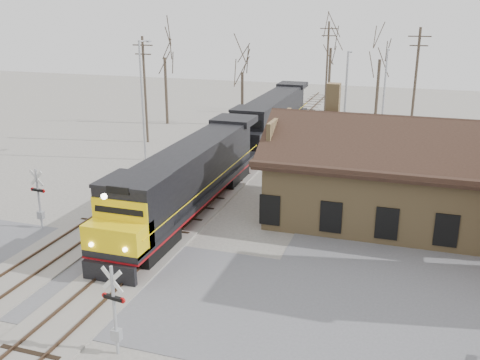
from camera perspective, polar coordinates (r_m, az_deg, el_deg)
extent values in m
plane|color=#A6A096|center=(26.49, -13.28, -10.39)|extent=(140.00, 140.00, 0.00)
cube|color=#5D5D62|center=(26.48, -13.28, -10.36)|extent=(60.00, 9.00, 0.03)
cube|color=#A6A096|center=(38.94, -2.01, -0.45)|extent=(3.40, 90.00, 0.12)
cube|color=#473323|center=(39.14, -3.00, -0.20)|extent=(0.08, 90.00, 0.14)
cube|color=#473323|center=(38.68, -1.02, -0.40)|extent=(0.08, 90.00, 0.14)
cube|color=#A6A096|center=(40.62, -7.99, 0.17)|extent=(3.40, 90.00, 0.12)
cube|color=#473323|center=(40.90, -8.91, 0.41)|extent=(0.08, 90.00, 0.14)
cube|color=#473323|center=(40.29, -7.08, 0.22)|extent=(0.08, 90.00, 0.14)
cube|color=#9A7D4F|center=(33.36, 15.88, -0.83)|extent=(14.00, 8.00, 4.00)
cube|color=black|center=(32.77, 16.19, 2.64)|extent=(15.20, 9.20, 0.30)
cube|color=black|center=(30.29, 16.16, 3.38)|extent=(15.00, 4.71, 2.66)
cube|color=black|center=(34.78, 16.50, 5.18)|extent=(15.00, 4.71, 2.66)
cube|color=#9A7D4F|center=(33.99, 9.90, 8.29)|extent=(0.80, 0.80, 2.20)
cube|color=black|center=(28.72, -10.09, -6.64)|extent=(2.46, 3.94, 0.98)
cube|color=black|center=(39.68, -1.53, 0.64)|extent=(2.46, 3.94, 0.98)
cube|color=black|center=(33.78, -5.15, -1.17)|extent=(2.95, 19.68, 0.34)
cube|color=maroon|center=(33.85, -5.14, -1.52)|extent=(2.97, 19.68, 0.12)
cube|color=black|center=(34.39, -4.42, 1.87)|extent=(2.56, 14.27, 2.76)
cube|color=black|center=(27.12, -11.22, -2.92)|extent=(2.95, 2.76, 2.76)
cube|color=yellow|center=(26.11, -12.87, -5.86)|extent=(2.95, 1.77, 1.38)
cube|color=black|center=(25.98, -13.75, -9.66)|extent=(2.76, 0.25, 0.98)
cylinder|color=#FFF2CC|center=(24.55, -14.31, -1.71)|extent=(0.28, 0.10, 0.28)
cube|color=black|center=(46.44, 1.50, 3.23)|extent=(2.46, 3.94, 0.98)
cube|color=black|center=(58.50, 5.08, 6.26)|extent=(2.46, 3.94, 0.98)
cube|color=black|center=(52.25, 3.51, 5.76)|extent=(2.95, 19.68, 0.34)
cube|color=maroon|center=(52.30, 3.50, 5.53)|extent=(2.97, 19.68, 0.12)
cube|color=black|center=(53.12, 3.87, 7.63)|extent=(2.56, 14.27, 2.76)
cube|color=black|center=(45.07, 1.20, 5.80)|extent=(2.95, 2.76, 2.76)
cube|color=black|center=(43.70, 0.56, 4.29)|extent=(2.95, 1.77, 1.38)
cube|color=black|center=(43.17, 0.16, 2.09)|extent=(2.76, 0.25, 0.98)
cylinder|color=#A5A8AD|center=(20.56, -13.23, -13.45)|extent=(0.13, 0.13, 3.63)
cube|color=silver|center=(19.93, -13.49, -10.32)|extent=(0.95, 0.18, 0.95)
cube|color=silver|center=(19.93, -13.49, -10.32)|extent=(0.95, 0.18, 0.95)
cube|color=black|center=(20.28, -13.34, -12.13)|extent=(0.83, 0.27, 0.14)
cylinder|color=#B20C0C|center=(20.52, -14.24, -11.83)|extent=(0.23, 0.11, 0.22)
cylinder|color=#B20C0C|center=(20.05, -12.42, -12.44)|extent=(0.23, 0.11, 0.22)
cube|color=#A5A8AD|center=(21.09, -13.03, -15.77)|extent=(0.36, 0.27, 0.45)
cylinder|color=#A5A8AD|center=(32.95, -20.66, -1.91)|extent=(0.13, 0.13, 3.62)
cube|color=silver|center=(32.56, -20.90, 0.19)|extent=(0.95, 0.14, 0.95)
cube|color=silver|center=(32.56, -20.90, 0.19)|extent=(0.95, 0.14, 0.95)
cube|color=black|center=(32.78, -20.76, -1.02)|extent=(0.83, 0.23, 0.14)
cylinder|color=#B20C0C|center=(32.50, -20.24, -1.11)|extent=(0.22, 0.10, 0.22)
cylinder|color=#B20C0C|center=(33.06, -21.27, -0.92)|extent=(0.22, 0.10, 0.22)
cube|color=#A5A8AD|center=(33.28, -20.47, -3.52)|extent=(0.36, 0.27, 0.45)
cylinder|color=#A5A8AD|center=(45.02, -10.37, 8.18)|extent=(0.18, 0.18, 9.85)
cylinder|color=#A5A8AD|center=(45.27, -10.18, 14.40)|extent=(0.12, 1.80, 0.12)
cube|color=#A5A8AD|center=(45.99, -9.69, 14.35)|extent=(0.25, 0.50, 0.12)
cylinder|color=#A5A8AD|center=(45.31, 11.13, 7.65)|extent=(0.18, 0.18, 9.00)
cylinder|color=#A5A8AD|center=(45.65, 11.62, 13.28)|extent=(0.12, 1.80, 0.12)
cube|color=#A5A8AD|center=(46.45, 11.73, 13.22)|extent=(0.25, 0.50, 0.12)
cylinder|color=#A5A8AD|center=(53.22, 15.10, 8.69)|extent=(0.18, 0.18, 8.65)
cylinder|color=#A5A8AD|center=(53.65, 15.53, 13.28)|extent=(0.12, 1.80, 0.12)
cube|color=#A5A8AD|center=(54.45, 15.57, 13.23)|extent=(0.25, 0.50, 0.12)
cylinder|color=#382D23|center=(51.25, -10.09, 9.37)|extent=(0.24, 0.24, 9.85)
cube|color=#382D23|center=(50.82, -10.35, 13.97)|extent=(2.00, 0.10, 0.10)
cube|color=#382D23|center=(50.88, -10.30, 13.07)|extent=(1.60, 0.10, 0.10)
cylinder|color=#382D23|center=(65.05, 9.25, 11.61)|extent=(0.24, 0.24, 10.79)
cube|color=#382D23|center=(64.71, 9.46, 15.65)|extent=(2.00, 0.10, 0.10)
cube|color=#382D23|center=(64.75, 9.42, 14.95)|extent=(1.60, 0.10, 0.10)
cylinder|color=#382D23|center=(51.94, 18.13, 9.34)|extent=(0.24, 0.24, 10.68)
cube|color=#382D23|center=(51.53, 18.63, 14.32)|extent=(2.00, 0.10, 0.10)
cube|color=#382D23|center=(51.57, 18.54, 13.44)|extent=(1.60, 0.10, 0.10)
cylinder|color=#382D23|center=(59.64, -7.89, 9.37)|extent=(0.32, 0.32, 7.20)
cylinder|color=#382D23|center=(58.53, 0.24, 8.65)|extent=(0.32, 0.32, 5.72)
cylinder|color=#382D23|center=(67.72, 9.49, 10.51)|extent=(0.32, 0.32, 7.64)
cylinder|color=#382D23|center=(60.09, 14.42, 8.99)|extent=(0.32, 0.32, 7.08)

